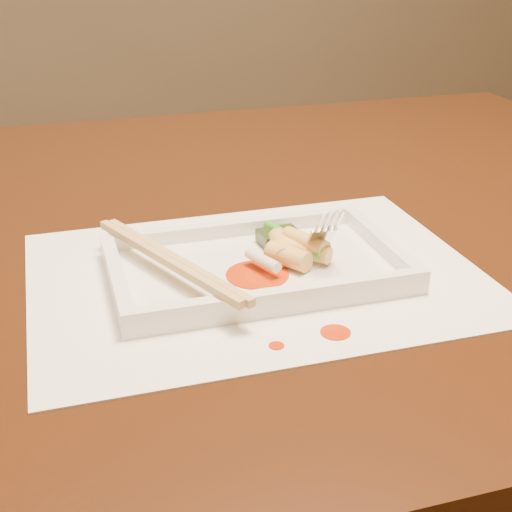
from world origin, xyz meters
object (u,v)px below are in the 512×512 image
object	(u,v)px
placemat	(256,275)
plate_base	(256,270)
fork	(324,174)
chopstick_a	(165,260)
table	(162,304)

from	to	relation	value
placemat	plate_base	size ratio (longest dim) A/B	1.54
plate_base	fork	size ratio (longest dim) A/B	1.86
chopstick_a	plate_base	bearing A→B (deg)	0.00
table	chopstick_a	size ratio (longest dim) A/B	6.67
placemat	chopstick_a	world-z (taller)	chopstick_a
chopstick_a	placemat	bearing A→B (deg)	0.00
plate_base	fork	xyz separation A→B (m)	(0.07, 0.02, 0.08)
table	placemat	distance (m)	0.19
placemat	fork	bearing A→B (deg)	14.42
fork	placemat	bearing A→B (deg)	-165.58
placemat	fork	xyz separation A→B (m)	(0.07, 0.02, 0.08)
table	plate_base	bearing A→B (deg)	-67.11
table	placemat	size ratio (longest dim) A/B	3.50
plate_base	chopstick_a	bearing A→B (deg)	180.00
placemat	plate_base	bearing A→B (deg)	180.00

